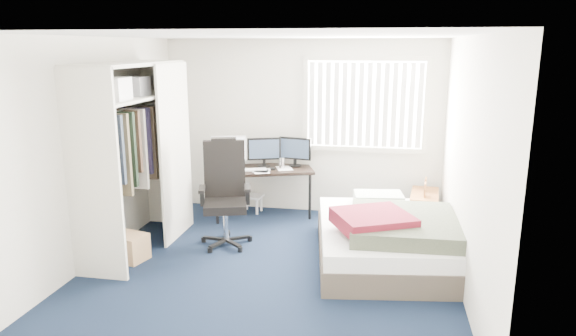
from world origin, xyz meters
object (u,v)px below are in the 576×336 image
(office_chair, at_px, (225,204))
(nightstand, at_px, (425,198))
(desk, at_px, (262,165))
(bed, at_px, (387,237))

(office_chair, distance_m, nightstand, 2.65)
(desk, bearing_deg, nightstand, -3.32)
(nightstand, bearing_deg, bed, -112.04)
(desk, height_order, office_chair, office_chair)
(desk, bearing_deg, bed, -36.53)
(bed, bearing_deg, nightstand, 67.96)
(nightstand, bearing_deg, office_chair, -158.05)
(desk, relative_size, nightstand, 2.10)
(office_chair, bearing_deg, bed, -5.73)
(nightstand, bearing_deg, desk, 176.68)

